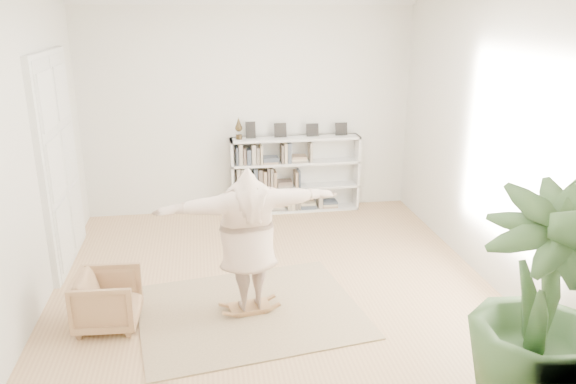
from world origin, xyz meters
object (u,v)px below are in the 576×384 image
at_px(houseplant, 541,306).
at_px(armchair, 108,300).
at_px(bookshelf, 295,175).
at_px(person, 248,237).
at_px(rocker_board, 250,307).

bearing_deg(houseplant, armchair, 152.71).
relative_size(bookshelf, person, 1.08).
bearing_deg(armchair, person, -85.54).
bearing_deg(rocker_board, person, -98.71).
xyz_separation_m(bookshelf, rocker_board, (-1.10, -3.35, -0.57)).
xyz_separation_m(bookshelf, houseplant, (1.17, -5.37, 0.38)).
height_order(bookshelf, person, person).
relative_size(armchair, houseplant, 0.34).
relative_size(rocker_board, houseplant, 0.25).
bearing_deg(person, bookshelf, -116.87).
distance_m(rocker_board, person, 0.89).
bearing_deg(armchair, rocker_board, -85.54).
height_order(person, houseplant, houseplant).
bearing_deg(armchair, bookshelf, -34.94).
bearing_deg(bookshelf, person, -108.16).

